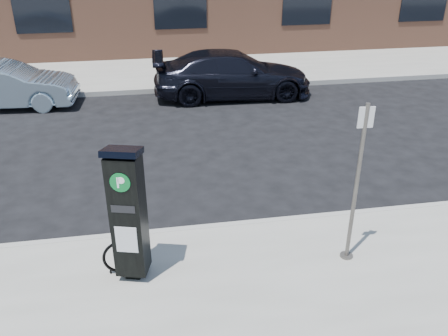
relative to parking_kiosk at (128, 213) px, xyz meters
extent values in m
plane|color=black|center=(1.91, 1.10, -1.20)|extent=(120.00, 120.00, 0.00)
cube|color=gray|center=(1.91, 15.10, -1.13)|extent=(60.00, 12.00, 0.15)
cube|color=#9E9B93|center=(1.91, 1.08, -1.13)|extent=(60.00, 0.12, 0.16)
cube|color=#9E9B93|center=(1.91, 9.12, -1.13)|extent=(60.00, 0.12, 0.16)
cube|color=black|center=(0.00, 0.00, -1.00)|extent=(0.26, 0.26, 0.11)
cube|color=black|center=(0.00, 0.00, -0.04)|extent=(0.51, 0.48, 1.82)
cube|color=black|center=(0.00, 0.00, 0.92)|extent=(0.57, 0.53, 0.17)
cylinder|color=#075B22|center=(-0.05, -0.18, 0.57)|extent=(0.26, 0.09, 0.27)
cube|color=white|center=(-0.05, -0.18, 0.57)|extent=(0.10, 0.03, 0.15)
cube|color=silver|center=(-0.05, -0.18, -0.30)|extent=(0.29, 0.09, 0.41)
cube|color=black|center=(-0.05, -0.18, 0.18)|extent=(0.31, 0.09, 0.11)
cylinder|color=#605C55|center=(3.21, -0.11, -1.04)|extent=(0.20, 0.20, 0.03)
cylinder|color=#605C55|center=(3.21, -0.11, 0.18)|extent=(0.06, 0.06, 2.47)
cube|color=silver|center=(3.21, -0.11, 1.22)|extent=(0.22, 0.03, 0.30)
torus|color=black|center=(-0.16, 0.10, -0.78)|extent=(0.55, 0.08, 0.55)
cylinder|color=black|center=(-0.34, 0.09, -1.00)|extent=(0.03, 0.03, 0.11)
cylinder|color=black|center=(0.02, 0.11, -1.00)|extent=(0.03, 0.03, 0.11)
imported|color=#9DB8C8|center=(-3.60, 8.50, -0.55)|extent=(4.03, 1.63, 1.30)
imported|color=black|center=(3.03, 8.38, -0.51)|extent=(4.87, 2.13, 1.39)
camera|label=1|loc=(0.35, -5.60, 3.42)|focal=38.00mm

